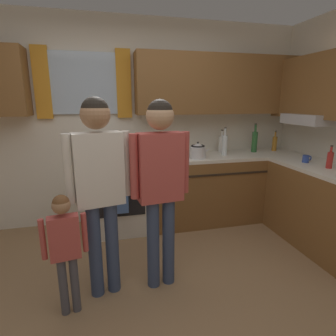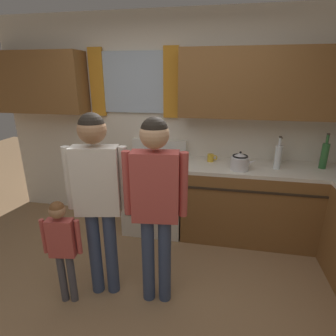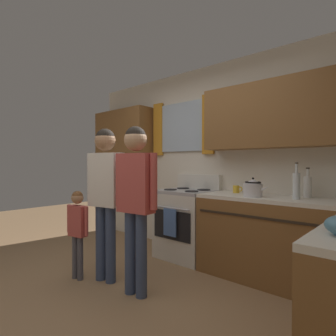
{
  "view_description": "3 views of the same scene",
  "coord_description": "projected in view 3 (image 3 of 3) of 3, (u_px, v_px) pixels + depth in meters",
  "views": [
    {
      "loc": [
        -0.34,
        -1.71,
        1.59
      ],
      "look_at": [
        0.25,
        0.69,
        0.98
      ],
      "focal_mm": 28.92,
      "sensor_mm": 36.0,
      "label": 1
    },
    {
      "loc": [
        0.56,
        -1.49,
        1.88
      ],
      "look_at": [
        0.14,
        0.68,
        1.12
      ],
      "focal_mm": 28.8,
      "sensor_mm": 36.0,
      "label": 2
    },
    {
      "loc": [
        2.08,
        -1.42,
        1.25
      ],
      "look_at": [
        0.05,
        0.89,
        1.21
      ],
      "focal_mm": 29.87,
      "sensor_mm": 36.0,
      "label": 3
    }
  ],
  "objects": [
    {
      "name": "adult_holding_child",
      "position": [
        105.0,
        185.0,
        2.97
      ],
      "size": [
        0.5,
        0.22,
        1.62
      ],
      "color": "#38476B",
      "rests_on": "ground"
    },
    {
      "name": "kitchen_counter_run",
      "position": [
        324.0,
        261.0,
        2.31
      ],
      "size": [
        2.12,
        1.97,
        0.9
      ],
      "color": "brown",
      "rests_on": "ground"
    },
    {
      "name": "bottle_milk_white",
      "position": [
        308.0,
        186.0,
        2.89
      ],
      "size": [
        0.08,
        0.08,
        0.31
      ],
      "color": "white",
      "rests_on": "kitchen_counter_run"
    },
    {
      "name": "back_wall_unit",
      "position": [
        215.0,
        145.0,
        3.76
      ],
      "size": [
        4.6,
        0.42,
        2.6
      ],
      "color": "silver",
      "rests_on": "ground"
    },
    {
      "name": "stove_oven",
      "position": [
        187.0,
        222.0,
        3.74
      ],
      "size": [
        0.71,
        0.67,
        1.1
      ],
      "color": "silver",
      "rests_on": "ground"
    },
    {
      "name": "adult_in_plaid",
      "position": [
        136.0,
        189.0,
        2.65
      ],
      "size": [
        0.5,
        0.22,
        1.61
      ],
      "color": "#38476B",
      "rests_on": "ground"
    },
    {
      "name": "ground_plane",
      "position": [
        98.0,
        306.0,
        2.46
      ],
      "size": [
        12.0,
        12.0,
        0.0
      ],
      "primitive_type": "plane",
      "color": "#93704C"
    },
    {
      "name": "small_child",
      "position": [
        77.0,
        224.0,
        3.02
      ],
      "size": [
        0.32,
        0.13,
        0.96
      ],
      "color": "#4C4C56",
      "rests_on": "ground"
    },
    {
      "name": "stovetop_kettle",
      "position": [
        253.0,
        188.0,
        2.97
      ],
      "size": [
        0.27,
        0.2,
        0.21
      ],
      "color": "silver",
      "rests_on": "kitchen_counter_run"
    },
    {
      "name": "mug_mustard_yellow",
      "position": [
        236.0,
        189.0,
        3.36
      ],
      "size": [
        0.12,
        0.08,
        0.09
      ],
      "color": "gold",
      "rests_on": "kitchen_counter_run"
    },
    {
      "name": "bottle_tall_clear",
      "position": [
        296.0,
        185.0,
        2.78
      ],
      "size": [
        0.07,
        0.07,
        0.37
      ],
      "color": "silver",
      "rests_on": "kitchen_counter_run"
    }
  ]
}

